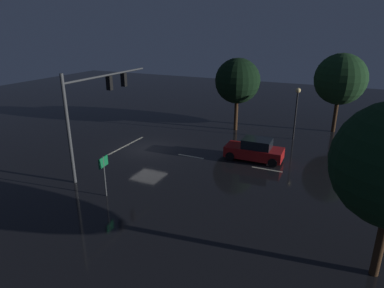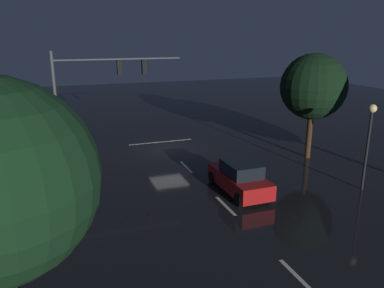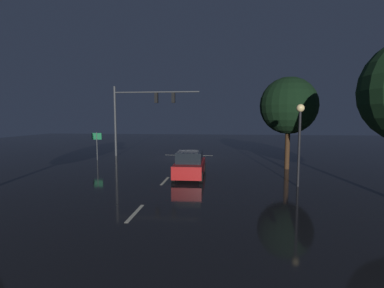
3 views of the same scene
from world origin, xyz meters
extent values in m
plane|color=black|center=(0.00, 0.00, 0.00)|extent=(80.00, 80.00, 0.00)
cylinder|color=#383A3D|center=(7.38, -0.92, 3.52)|extent=(0.22, 0.22, 7.05)
cylinder|color=#383A3D|center=(3.09, -0.92, 6.43)|extent=(8.58, 0.14, 0.14)
cube|color=black|center=(3.09, -0.92, 5.86)|extent=(0.32, 0.36, 1.00)
sphere|color=black|center=(3.09, -1.11, 6.18)|extent=(0.20, 0.20, 0.20)
sphere|color=black|center=(3.09, -1.11, 5.86)|extent=(0.20, 0.20, 0.20)
sphere|color=#19F24C|center=(3.09, -1.11, 5.54)|extent=(0.20, 0.20, 0.20)
cube|color=black|center=(1.37, -0.92, 5.86)|extent=(0.32, 0.36, 1.00)
sphere|color=black|center=(1.37, -1.11, 6.18)|extent=(0.20, 0.20, 0.20)
sphere|color=black|center=(1.37, -1.11, 5.86)|extent=(0.20, 0.20, 0.20)
sphere|color=#19F24C|center=(1.37, -1.11, 5.54)|extent=(0.20, 0.20, 0.20)
cube|color=beige|center=(0.00, 4.00, 0.00)|extent=(0.16, 2.20, 0.01)
cube|color=beige|center=(0.00, 10.00, 0.00)|extent=(0.16, 2.20, 0.01)
cube|color=beige|center=(0.00, 16.00, 0.00)|extent=(0.16, 2.20, 0.01)
cube|color=beige|center=(0.00, -2.12, 0.00)|extent=(5.00, 0.16, 0.01)
cube|color=maroon|center=(-1.39, 8.64, 0.62)|extent=(1.86, 4.33, 0.80)
cube|color=black|center=(-1.40, 8.84, 1.36)|extent=(1.63, 2.12, 0.68)
cylinder|color=black|center=(-0.53, 7.05, 0.34)|extent=(0.23, 0.68, 0.68)
cylinder|color=black|center=(-2.21, 7.02, 0.34)|extent=(0.23, 0.68, 0.68)
cylinder|color=black|center=(-0.58, 10.25, 0.34)|extent=(0.23, 0.68, 0.68)
cylinder|color=black|center=(-2.26, 10.22, 0.34)|extent=(0.23, 0.68, 0.68)
sphere|color=#F9EFC6|center=(-0.71, 6.53, 0.67)|extent=(0.20, 0.20, 0.20)
sphere|color=#F9EFC6|center=(-2.01, 6.51, 0.67)|extent=(0.20, 0.20, 0.20)
cylinder|color=black|center=(-7.79, 10.58, 2.12)|extent=(0.14, 0.14, 4.24)
sphere|color=#F9D88C|center=(-7.79, 10.58, 4.42)|extent=(0.44, 0.44, 0.44)
cylinder|color=#383A3D|center=(7.99, 2.12, 1.28)|extent=(0.09, 0.09, 2.55)
cube|color=#0F6033|center=(7.99, 2.12, 2.20)|extent=(0.90, 0.17, 0.60)
cylinder|color=#382314|center=(-8.40, 4.92, 1.60)|extent=(0.36, 0.36, 3.21)
sphere|color=black|center=(-8.40, 4.92, 4.80)|extent=(4.26, 4.26, 4.26)
camera|label=1|loc=(22.03, 14.35, 9.62)|focal=31.18mm
camera|label=2|loc=(7.21, 25.35, 8.03)|focal=35.41mm
camera|label=3|loc=(-3.54, 26.93, 3.88)|focal=26.50mm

